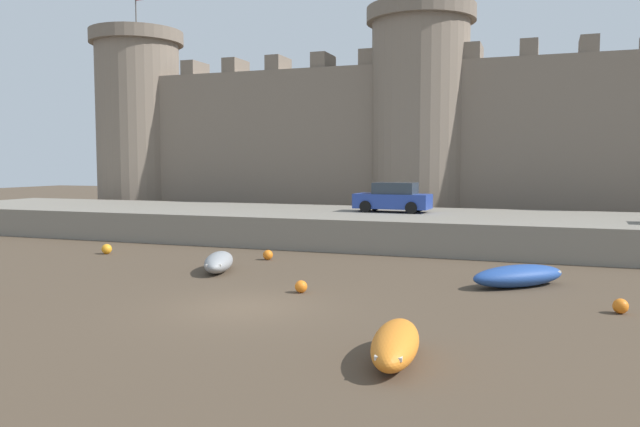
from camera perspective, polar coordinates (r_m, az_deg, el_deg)
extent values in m
plane|color=#4C3D2D|center=(18.65, -6.87, -8.55)|extent=(160.00, 160.00, 0.00)
cube|color=gray|center=(33.93, 5.76, -1.25)|extent=(57.90, 10.00, 1.57)
cube|color=#7A6B5B|center=(43.72, 9.07, 6.18)|extent=(45.90, 2.80, 10.95)
cylinder|color=#7A6B5B|center=(53.10, -16.25, 7.28)|extent=(6.60, 6.60, 13.75)
cylinder|color=#706254|center=(53.97, -16.43, 15.12)|extent=(7.39, 7.39, 1.00)
cylinder|color=#4C4742|center=(54.38, -16.48, 17.19)|extent=(0.10, 0.10, 3.00)
cylinder|color=#7A6B5B|center=(43.78, 9.10, 8.01)|extent=(6.60, 6.60, 13.75)
cylinder|color=#706254|center=(44.84, 9.22, 17.46)|extent=(7.39, 7.39, 1.00)
cube|color=#746557|center=(50.60, -11.33, 12.77)|extent=(1.10, 2.52, 1.10)
cube|color=#746557|center=(48.90, -7.71, 13.11)|extent=(1.10, 2.52, 1.10)
cube|color=#746557|center=(47.40, -3.83, 13.41)|extent=(1.10, 2.52, 1.10)
cube|color=#746557|center=(46.12, 0.30, 13.67)|extent=(1.10, 2.52, 1.10)
cube|color=#746557|center=(45.09, 4.64, 13.87)|extent=(1.10, 2.52, 1.10)
cube|color=#746557|center=(43.79, 13.84, 14.03)|extent=(1.10, 2.52, 1.10)
cube|color=#746557|center=(43.55, 18.59, 13.97)|extent=(1.10, 2.52, 1.10)
cube|color=#746557|center=(43.60, 23.36, 13.83)|extent=(1.10, 2.52, 1.10)
ellipsoid|color=#234793|center=(22.56, 17.69, -5.45)|extent=(3.55, 3.43, 0.75)
ellipsoid|color=blue|center=(22.55, 17.69, -5.30)|extent=(2.88, 2.77, 0.41)
cube|color=beige|center=(22.37, 17.16, -5.27)|extent=(0.87, 0.92, 0.06)
cube|color=beige|center=(23.50, 20.35, -4.93)|extent=(0.68, 0.70, 0.08)
ellipsoid|color=orange|center=(13.66, 6.92, -11.73)|extent=(1.34, 3.21, 0.79)
ellipsoid|color=gold|center=(13.65, 6.92, -11.49)|extent=(1.06, 2.62, 0.44)
cube|color=beige|center=(13.86, 7.03, -11.07)|extent=(0.85, 0.30, 0.06)
cube|color=beige|center=(12.48, 6.31, -12.93)|extent=(0.57, 0.34, 0.08)
ellipsoid|color=gray|center=(24.78, -9.24, -4.40)|extent=(2.03, 3.23, 0.76)
ellipsoid|color=silver|center=(24.77, -9.24, -4.26)|extent=(1.63, 2.64, 0.42)
cube|color=beige|center=(24.99, -9.16, -4.09)|extent=(0.89, 0.49, 0.06)
cube|color=beige|center=(23.60, -9.68, -4.66)|extent=(0.63, 0.46, 0.08)
sphere|color=orange|center=(27.51, -4.79, -3.80)|extent=(0.44, 0.44, 0.44)
sphere|color=orange|center=(19.68, 25.78, -7.64)|extent=(0.43, 0.43, 0.43)
sphere|color=orange|center=(20.55, -1.74, -6.70)|extent=(0.41, 0.41, 0.41)
sphere|color=orange|center=(30.84, -18.92, -3.09)|extent=(0.47, 0.47, 0.47)
cube|color=#263F99|center=(34.39, 6.64, 1.13)|extent=(4.18, 1.90, 0.80)
cube|color=#2D3842|center=(34.31, 6.89, 2.29)|extent=(2.33, 1.61, 0.64)
cylinder|color=black|center=(33.97, 4.18, 0.64)|extent=(0.65, 0.21, 0.64)
cylinder|color=black|center=(35.58, 5.05, 0.81)|extent=(0.65, 0.21, 0.64)
cylinder|color=black|center=(33.25, 8.33, 0.51)|extent=(0.65, 0.21, 0.64)
cylinder|color=black|center=(34.90, 9.03, 0.70)|extent=(0.65, 0.21, 0.64)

